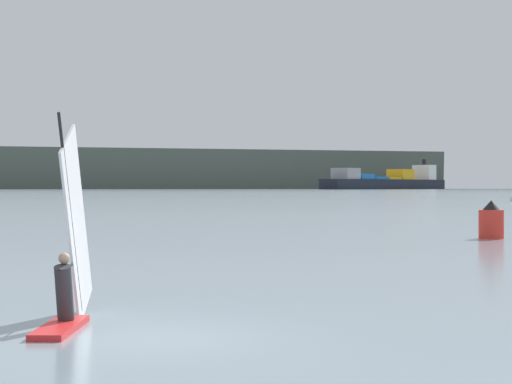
% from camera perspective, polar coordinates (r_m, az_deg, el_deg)
% --- Properties ---
extents(ground_plane, '(4000.00, 4000.00, 0.00)m').
position_cam_1_polar(ground_plane, '(16.19, -6.51, -9.20)').
color(ground_plane, gray).
extents(windsurfer, '(0.70, 4.23, 4.26)m').
position_cam_1_polar(windsurfer, '(17.97, -11.74, -4.79)').
color(windsurfer, red).
rests_on(windsurfer, ground_plane).
extents(cargo_ship, '(141.78, 138.09, 30.85)m').
position_cam_1_polar(cargo_ship, '(895.51, 8.22, 0.68)').
color(cargo_ship, black).
rests_on(cargo_ship, ground_plane).
extents(distant_headland, '(1169.35, 697.65, 41.38)m').
position_cam_1_polar(distant_headland, '(1195.55, 4.97, 1.22)').
color(distant_headland, '#4C564C').
rests_on(distant_headland, ground_plane).
extents(channel_buoy, '(1.28, 1.28, 1.98)m').
position_cam_1_polar(channel_buoy, '(47.93, 14.65, -1.82)').
color(channel_buoy, red).
rests_on(channel_buoy, ground_plane).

